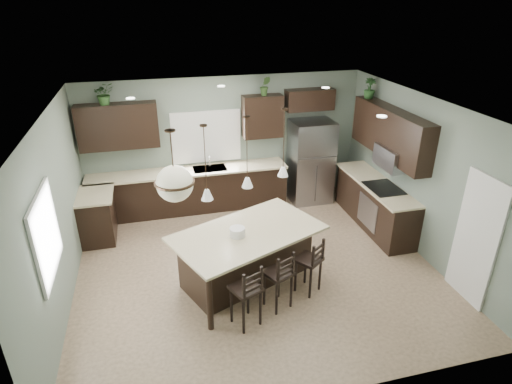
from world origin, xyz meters
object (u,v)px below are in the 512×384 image
(refrigerator, at_px, (311,162))
(bar_stool_center, at_px, (278,279))
(bar_stool_left, at_px, (246,295))
(bar_stool_right, at_px, (308,265))
(serving_dish, at_px, (237,232))
(kitchen_island, at_px, (248,256))
(plant_back_left, at_px, (104,94))

(refrigerator, bearing_deg, bar_stool_center, -117.92)
(bar_stool_left, bearing_deg, bar_stool_right, 0.46)
(bar_stool_center, bearing_deg, serving_dish, 101.76)
(kitchen_island, height_order, bar_stool_right, bar_stool_right)
(serving_dish, xyz_separation_m, bar_stool_left, (-0.08, -0.91, -0.49))
(kitchen_island, bearing_deg, plant_back_left, 103.15)
(bar_stool_left, xyz_separation_m, plant_back_left, (-1.83, 3.87, 2.10))
(serving_dish, height_order, bar_stool_right, serving_dish)
(bar_stool_left, bearing_deg, kitchen_island, 51.73)
(serving_dish, height_order, plant_back_left, plant_back_left)
(serving_dish, distance_m, bar_stool_right, 1.23)
(refrigerator, xyz_separation_m, plant_back_left, (-4.17, 0.25, 1.68))
(kitchen_island, xyz_separation_m, bar_stool_left, (-0.27, -0.99, 0.05))
(kitchen_island, bearing_deg, refrigerator, 28.92)
(refrigerator, relative_size, bar_stool_center, 1.86)
(bar_stool_center, bearing_deg, refrigerator, 38.48)
(bar_stool_left, bearing_deg, plant_back_left, 92.22)
(bar_stool_center, bearing_deg, bar_stool_left, -178.90)
(bar_stool_right, bearing_deg, kitchen_island, 113.68)
(refrigerator, distance_m, bar_stool_right, 3.39)
(bar_stool_right, bearing_deg, refrigerator, 32.86)
(refrigerator, relative_size, plant_back_left, 4.44)
(bar_stool_left, relative_size, bar_stool_center, 1.02)
(bar_stool_right, bearing_deg, bar_stool_center, 166.50)
(refrigerator, height_order, serving_dish, refrigerator)
(serving_dish, xyz_separation_m, bar_stool_right, (1.04, -0.42, -0.51))
(refrigerator, distance_m, bar_stool_left, 4.33)
(refrigerator, bearing_deg, bar_stool_left, -122.82)
(bar_stool_left, bearing_deg, bar_stool_center, 1.59)
(bar_stool_left, xyz_separation_m, bar_stool_center, (0.55, 0.25, -0.01))
(serving_dish, relative_size, plant_back_left, 0.58)
(kitchen_island, height_order, bar_stool_left, bar_stool_left)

